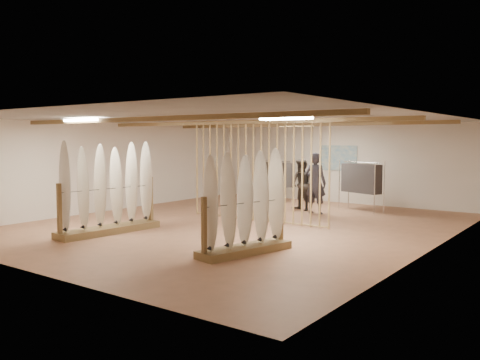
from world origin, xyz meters
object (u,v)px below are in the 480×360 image
Objects in this scene: rack_right at (245,219)px; shopper_b at (302,181)px; clothing_rack_b at (361,178)px; shopper_a at (316,179)px; rack_left at (109,203)px; clothing_rack_a at (277,174)px.

shopper_b is at bearing 122.11° from rack_right.
shopper_b is at bearing -127.84° from clothing_rack_b.
shopper_a is 0.79m from shopper_b.
shopper_b is (-0.68, 0.37, -0.12)m from shopper_a.
rack_right is 1.03× the size of shopper_a.
rack_left is 7.95m from clothing_rack_b.
rack_left reaches higher than shopper_a.
rack_left is 6.46m from shopper_b.
clothing_rack_b is 1.86m from shopper_b.
rack_left reaches higher than clothing_rack_b.
rack_left is 1.45× the size of shopper_b.
shopper_b is (-1.58, -0.98, -0.10)m from clothing_rack_b.
clothing_rack_a is (-3.97, 7.55, 0.31)m from rack_right.
shopper_a is at bearing 116.97° from rack_right.
rack_left reaches higher than rack_right.
shopper_a is (-0.90, -1.35, 0.02)m from clothing_rack_b.
clothing_rack_b is 0.75× the size of shopper_a.
clothing_rack_a is at bearing 95.13° from rack_left.
shopper_a reaches higher than clothing_rack_a.
clothing_rack_b is at bearing 10.82° from clothing_rack_a.
clothing_rack_a is 0.96× the size of clothing_rack_b.
clothing_rack_a is 0.82× the size of shopper_b.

